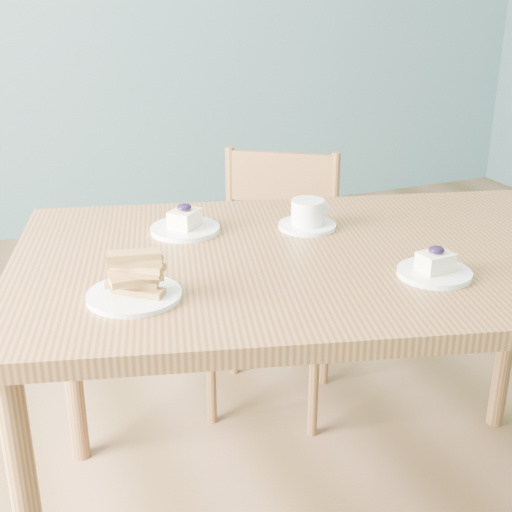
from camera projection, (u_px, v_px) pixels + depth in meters
room at (394, 6)px, 1.67m from camera, size 5.01×5.01×2.71m
dining_table at (329, 283)px, 1.72m from camera, size 1.67×1.21×0.80m
dining_chair at (274, 282)px, 2.40m from camera, size 0.54×0.54×0.87m
cheesecake_plate_near at (435, 268)px, 1.56m from camera, size 0.16×0.16×0.07m
cheesecake_plate_far at (185, 225)px, 1.82m from camera, size 0.18×0.18×0.07m
coffee_cup at (308, 216)px, 1.84m from camera, size 0.15×0.15×0.07m
biscotti_plate at (133, 282)px, 1.45m from camera, size 0.20×0.20×0.10m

